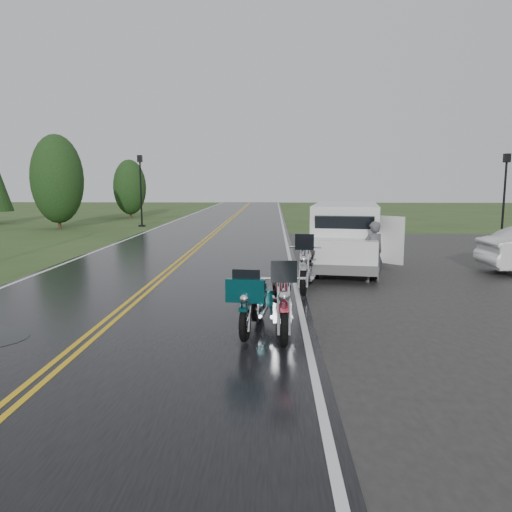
{
  "coord_description": "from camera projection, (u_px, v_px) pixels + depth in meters",
  "views": [
    {
      "loc": [
        3.21,
        -9.7,
        2.72
      ],
      "look_at": [
        2.8,
        2.0,
        1.0
      ],
      "focal_mm": 35.0,
      "sensor_mm": 36.0,
      "label": 1
    }
  ],
  "objects": [
    {
      "name": "tree_left_far",
      "position": [
        130.0,
        193.0,
        38.66
      ],
      "size": [
        2.5,
        2.5,
        3.85
      ],
      "primitive_type": null,
      "color": "#1E3D19",
      "rests_on": "ground"
    },
    {
      "name": "motorcycle_silver",
      "position": [
        304.0,
        269.0,
        11.69
      ],
      "size": [
        1.22,
        2.55,
        1.45
      ],
      "primitive_type": null,
      "rotation": [
        0.0,
        0.0,
        -0.14
      ],
      "color": "#929699",
      "rests_on": "ground"
    },
    {
      "name": "road",
      "position": [
        193.0,
        251.0,
        19.99
      ],
      "size": [
        8.0,
        100.0,
        0.04
      ],
      "primitive_type": "cube",
      "color": "black",
      "rests_on": "ground"
    },
    {
      "name": "motorcycle_teal",
      "position": [
        245.0,
        310.0,
        8.36
      ],
      "size": [
        1.03,
        2.17,
        1.23
      ],
      "primitive_type": null,
      "rotation": [
        0.0,
        0.0,
        -0.14
      ],
      "color": "#043236",
      "rests_on": "ground"
    },
    {
      "name": "lamp_post_far_left",
      "position": [
        141.0,
        191.0,
        30.94
      ],
      "size": [
        0.38,
        0.38,
        4.46
      ],
      "primitive_type": null,
      "color": "black",
      "rests_on": "ground"
    },
    {
      "name": "lamp_post_far_right",
      "position": [
        504.0,
        199.0,
        22.16
      ],
      "size": [
        0.35,
        0.35,
        4.04
      ],
      "primitive_type": null,
      "color": "black",
      "rests_on": "ground"
    },
    {
      "name": "tree_left_mid",
      "position": [
        58.0,
        189.0,
        29.46
      ],
      "size": [
        3.03,
        3.03,
        4.74
      ],
      "primitive_type": null,
      "color": "#1E3D19",
      "rests_on": "ground"
    },
    {
      "name": "person_at_van",
      "position": [
        373.0,
        253.0,
        13.49
      ],
      "size": [
        0.71,
        0.59,
        1.67
      ],
      "primitive_type": "imported",
      "rotation": [
        0.0,
        0.0,
        3.51
      ],
      "color": "#4D4C51",
      "rests_on": "ground"
    },
    {
      "name": "ground",
      "position": [
        115.0,
        318.0,
        10.1
      ],
      "size": [
        120.0,
        120.0,
        0.0
      ],
      "primitive_type": "plane",
      "color": "#2D471E",
      "rests_on": "ground"
    },
    {
      "name": "van_white",
      "position": [
        315.0,
        242.0,
        14.08
      ],
      "size": [
        2.84,
        5.62,
        2.11
      ],
      "primitive_type": null,
      "rotation": [
        0.0,
        0.0,
        -0.16
      ],
      "color": "silver",
      "rests_on": "ground"
    },
    {
      "name": "motorcycle_red",
      "position": [
        284.0,
        309.0,
        8.06
      ],
      "size": [
        0.91,
        2.38,
        1.4
      ],
      "primitive_type": null,
      "rotation": [
        0.0,
        0.0,
        0.02
      ],
      "color": "#610B18",
      "rests_on": "ground"
    }
  ]
}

